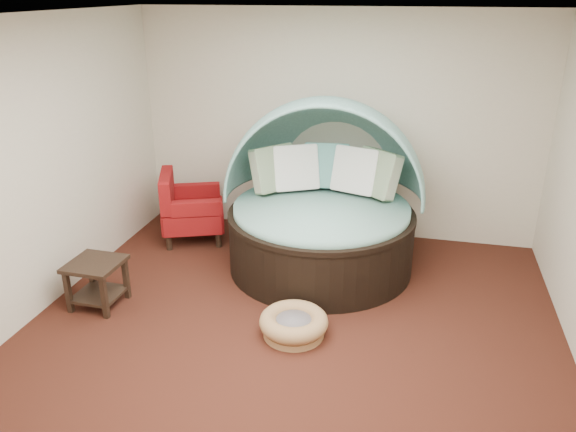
% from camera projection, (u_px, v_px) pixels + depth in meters
% --- Properties ---
extents(floor, '(5.00, 5.00, 0.00)m').
position_uv_depth(floor, '(290.00, 333.00, 5.25)').
color(floor, '#441B13').
rests_on(floor, ground).
extents(wall_back, '(5.00, 0.00, 5.00)m').
position_uv_depth(wall_back, '(336.00, 126.00, 6.96)').
color(wall_back, beige).
rests_on(wall_back, floor).
extents(wall_front, '(5.00, 0.00, 5.00)m').
position_uv_depth(wall_front, '(159.00, 381.00, 2.47)').
color(wall_front, beige).
rests_on(wall_front, floor).
extents(wall_left, '(0.00, 5.00, 5.00)m').
position_uv_depth(wall_left, '(31.00, 172.00, 5.26)').
color(wall_left, beige).
rests_on(wall_left, floor).
extents(ceiling, '(5.00, 5.00, 0.00)m').
position_uv_depth(ceiling, '(290.00, 16.00, 4.18)').
color(ceiling, white).
rests_on(ceiling, wall_back).
extents(canopy_daybed, '(2.37, 2.26, 1.92)m').
position_uv_depth(canopy_daybed, '(323.00, 191.00, 6.28)').
color(canopy_daybed, black).
rests_on(canopy_daybed, floor).
extents(pet_basket, '(0.85, 0.85, 0.22)m').
position_uv_depth(pet_basket, '(294.00, 324.00, 5.18)').
color(pet_basket, '#996E45').
rests_on(pet_basket, floor).
extents(red_armchair, '(0.98, 0.98, 0.89)m').
position_uv_depth(red_armchair, '(188.00, 209.00, 7.08)').
color(red_armchair, black).
rests_on(red_armchair, floor).
extents(side_table, '(0.52, 0.52, 0.48)m').
position_uv_depth(side_table, '(97.00, 277.00, 5.61)').
color(side_table, black).
rests_on(side_table, floor).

